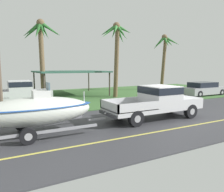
{
  "coord_description": "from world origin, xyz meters",
  "views": [
    {
      "loc": [
        -9.08,
        -9.28,
        2.92
      ],
      "look_at": [
        -3.82,
        0.52,
        1.43
      ],
      "focal_mm": 35.04,
      "sensor_mm": 36.0,
      "label": 1
    }
  ],
  "objects_px": {
    "palm_tree_mid": "(41,41)",
    "carport_awning": "(70,72)",
    "parked_sedan_near": "(204,89)",
    "palm_tree_far_right": "(165,50)",
    "boat_on_trailer": "(35,111)",
    "palm_tree_near_right": "(116,41)",
    "parked_pickup_background": "(19,92)",
    "pickup_truck_towing": "(159,100)"
  },
  "relations": [
    {
      "from": "palm_tree_mid",
      "to": "carport_awning",
      "type": "bearing_deg",
      "value": 19.49
    },
    {
      "from": "parked_sedan_near",
      "to": "palm_tree_mid",
      "type": "height_order",
      "value": "palm_tree_mid"
    },
    {
      "from": "carport_awning",
      "to": "palm_tree_far_right",
      "type": "distance_m",
      "value": 12.01
    },
    {
      "from": "parked_sedan_near",
      "to": "palm_tree_far_right",
      "type": "relative_size",
      "value": 0.7
    },
    {
      "from": "boat_on_trailer",
      "to": "palm_tree_near_right",
      "type": "height_order",
      "value": "palm_tree_near_right"
    },
    {
      "from": "boat_on_trailer",
      "to": "carport_awning",
      "type": "bearing_deg",
      "value": 66.17
    },
    {
      "from": "parked_pickup_background",
      "to": "palm_tree_far_right",
      "type": "distance_m",
      "value": 17.67
    },
    {
      "from": "pickup_truck_towing",
      "to": "carport_awning",
      "type": "height_order",
      "value": "carport_awning"
    },
    {
      "from": "parked_pickup_background",
      "to": "palm_tree_mid",
      "type": "relative_size",
      "value": 0.77
    },
    {
      "from": "parked_sedan_near",
      "to": "carport_awning",
      "type": "relative_size",
      "value": 0.7
    },
    {
      "from": "parked_pickup_background",
      "to": "carport_awning",
      "type": "relative_size",
      "value": 0.81
    },
    {
      "from": "parked_pickup_background",
      "to": "palm_tree_far_right",
      "type": "bearing_deg",
      "value": 10.57
    },
    {
      "from": "parked_pickup_background",
      "to": "parked_sedan_near",
      "type": "xyz_separation_m",
      "value": [
        17.13,
        -2.64,
        -0.37
      ]
    },
    {
      "from": "palm_tree_mid",
      "to": "palm_tree_near_right",
      "type": "bearing_deg",
      "value": -24.52
    },
    {
      "from": "parked_sedan_near",
      "to": "palm_tree_far_right",
      "type": "xyz_separation_m",
      "value": [
        -0.2,
        5.8,
        4.33
      ]
    },
    {
      "from": "parked_sedan_near",
      "to": "palm_tree_mid",
      "type": "bearing_deg",
      "value": 159.35
    },
    {
      "from": "parked_pickup_background",
      "to": "parked_sedan_near",
      "type": "relative_size",
      "value": 1.15
    },
    {
      "from": "parked_sedan_near",
      "to": "pickup_truck_towing",
      "type": "bearing_deg",
      "value": -152.27
    },
    {
      "from": "pickup_truck_towing",
      "to": "parked_sedan_near",
      "type": "bearing_deg",
      "value": 27.73
    },
    {
      "from": "boat_on_trailer",
      "to": "carport_awning",
      "type": "height_order",
      "value": "carport_awning"
    },
    {
      "from": "pickup_truck_towing",
      "to": "palm_tree_near_right",
      "type": "height_order",
      "value": "palm_tree_near_right"
    },
    {
      "from": "carport_awning",
      "to": "palm_tree_far_right",
      "type": "height_order",
      "value": "palm_tree_far_right"
    },
    {
      "from": "carport_awning",
      "to": "palm_tree_mid",
      "type": "xyz_separation_m",
      "value": [
        -2.95,
        -1.04,
        2.84
      ]
    },
    {
      "from": "palm_tree_near_right",
      "to": "palm_tree_mid",
      "type": "distance_m",
      "value": 6.78
    },
    {
      "from": "pickup_truck_towing",
      "to": "boat_on_trailer",
      "type": "bearing_deg",
      "value": -180.0
    },
    {
      "from": "pickup_truck_towing",
      "to": "carport_awning",
      "type": "distance_m",
      "value": 12.34
    },
    {
      "from": "pickup_truck_towing",
      "to": "parked_pickup_background",
      "type": "height_order",
      "value": "parked_pickup_background"
    },
    {
      "from": "boat_on_trailer",
      "to": "parked_sedan_near",
      "type": "distance_m",
      "value": 18.16
    },
    {
      "from": "palm_tree_near_right",
      "to": "palm_tree_far_right",
      "type": "height_order",
      "value": "palm_tree_near_right"
    },
    {
      "from": "parked_sedan_near",
      "to": "palm_tree_near_right",
      "type": "bearing_deg",
      "value": 162.23
    },
    {
      "from": "boat_on_trailer",
      "to": "palm_tree_far_right",
      "type": "bearing_deg",
      "value": 33.61
    },
    {
      "from": "pickup_truck_towing",
      "to": "boat_on_trailer",
      "type": "xyz_separation_m",
      "value": [
        -6.72,
        -0.0,
        0.02
      ]
    },
    {
      "from": "parked_sedan_near",
      "to": "boat_on_trailer",
      "type": "bearing_deg",
      "value": -162.18
    },
    {
      "from": "boat_on_trailer",
      "to": "palm_tree_far_right",
      "type": "relative_size",
      "value": 0.88
    },
    {
      "from": "pickup_truck_towing",
      "to": "palm_tree_far_right",
      "type": "relative_size",
      "value": 0.87
    },
    {
      "from": "pickup_truck_towing",
      "to": "palm_tree_far_right",
      "type": "distance_m",
      "value": 15.87
    },
    {
      "from": "parked_sedan_near",
      "to": "palm_tree_far_right",
      "type": "distance_m",
      "value": 7.24
    },
    {
      "from": "parked_pickup_background",
      "to": "palm_tree_near_right",
      "type": "distance_m",
      "value": 9.44
    },
    {
      "from": "parked_pickup_background",
      "to": "palm_tree_mid",
      "type": "xyz_separation_m",
      "value": [
        2.29,
        2.96,
        4.19
      ]
    },
    {
      "from": "pickup_truck_towing",
      "to": "carport_awning",
      "type": "relative_size",
      "value": 0.88
    },
    {
      "from": "boat_on_trailer",
      "to": "pickup_truck_towing",
      "type": "bearing_deg",
      "value": 0.0
    },
    {
      "from": "palm_tree_far_right",
      "to": "pickup_truck_towing",
      "type": "bearing_deg",
      "value": -132.39
    }
  ]
}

